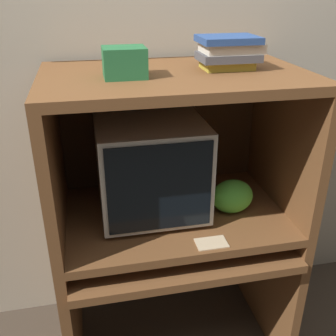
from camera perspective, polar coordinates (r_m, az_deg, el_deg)
name	(u,v)px	position (r m, az deg, el deg)	size (l,w,h in m)	color
wall_back	(157,64)	(1.85, -1.60, 14.89)	(6.00, 0.06, 2.60)	#B2A893
desk_base	(176,277)	(1.87, 1.15, -15.51)	(0.99, 0.66, 0.64)	brown
desk_monitor_shelf	(174,216)	(1.72, 0.93, -6.92)	(0.99, 0.63, 0.10)	brown
hutch_upper	(173,120)	(1.57, 0.76, 6.93)	(0.99, 0.63, 0.60)	brown
crt_monitor	(150,164)	(1.64, -2.66, 0.59)	(0.43, 0.46, 0.40)	beige
keyboard	(153,253)	(1.61, -2.25, -12.16)	(0.45, 0.13, 0.03)	black
mouse	(221,242)	(1.68, 7.68, -10.56)	(0.06, 0.04, 0.03)	#28282B
snack_bag	(232,196)	(1.69, 9.30, -4.08)	(0.18, 0.13, 0.15)	green
book_stack	(229,52)	(1.54, 8.83, 16.36)	(0.23, 0.17, 0.12)	gold
paper_card	(211,243)	(1.52, 6.32, -10.77)	(0.12, 0.08, 0.00)	#CCB28C
storage_box	(124,62)	(1.40, -6.34, 14.99)	(0.15, 0.12, 0.10)	#236638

